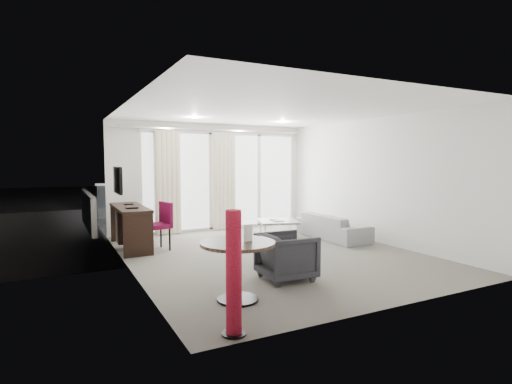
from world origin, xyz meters
name	(u,v)px	position (x,y,z in m)	size (l,w,h in m)	color
floor	(271,254)	(0.00, 0.00, 0.00)	(5.00, 6.00, 0.00)	#666257
ceiling	(271,111)	(0.00, 0.00, 2.60)	(5.00, 6.00, 0.00)	white
wall_left	(129,188)	(-2.50, 0.00, 1.30)	(0.00, 6.00, 2.60)	silver
wall_right	(375,180)	(2.50, 0.00, 1.30)	(0.00, 6.00, 2.60)	silver
wall_front	(399,197)	(0.00, -3.00, 1.30)	(5.00, 0.00, 2.60)	silver
window_panel	(223,181)	(0.30, 2.98, 1.20)	(4.00, 0.02, 2.38)	white
window_frame	(224,181)	(0.30, 2.97, 1.20)	(4.10, 0.06, 2.44)	white
curtain_left	(168,183)	(-1.15, 2.82, 1.20)	(0.60, 0.20, 2.38)	beige
curtain_right	(224,181)	(0.25, 2.82, 1.20)	(0.60, 0.20, 2.38)	beige
curtain_track	(214,130)	(0.00, 2.82, 2.45)	(4.80, 0.04, 0.04)	#B2B2B7
downlight_a	(195,118)	(-0.90, 1.60, 2.59)	(0.12, 0.12, 0.02)	#FFE0B2
downlight_b	(283,122)	(1.20, 1.60, 2.59)	(0.12, 0.12, 0.02)	#FFE0B2
desk	(130,227)	(-2.21, 1.69, 0.41)	(0.55, 1.75, 0.82)	black
tv	(118,180)	(-2.46, 1.45, 1.35)	(0.05, 0.80, 0.50)	black
desk_chair	(156,226)	(-1.81, 1.26, 0.46)	(0.50, 0.47, 0.92)	maroon
round_table	(238,271)	(-1.56, -1.95, 0.37)	(0.91, 0.91, 0.73)	#332519
menu_card	(248,242)	(-1.44, -1.99, 0.72)	(0.11, 0.02, 0.21)	white
red_lamp	(234,273)	(-2.00, -2.81, 0.62)	(0.25, 0.25, 1.24)	maroon
tub_armchair	(287,256)	(-0.56, -1.47, 0.34)	(0.72, 0.74, 0.67)	#27272C
coffee_table	(278,229)	(0.93, 1.33, 0.19)	(0.84, 0.84, 0.38)	gray
remote	(273,221)	(0.84, 1.41, 0.36)	(0.05, 0.17, 0.02)	black
magazine	(277,222)	(0.87, 1.26, 0.36)	(0.25, 0.31, 0.02)	gray
sofa	(333,226)	(1.91, 0.64, 0.27)	(1.84, 0.72, 0.54)	gray
terrace_slab	(203,222)	(0.30, 4.50, -0.06)	(5.60, 3.00, 0.12)	#4D4D50
rattan_chair_a	(223,206)	(0.76, 4.13, 0.41)	(0.56, 0.56, 0.82)	brown
rattan_chair_b	(268,204)	(2.24, 4.16, 0.41)	(0.56, 0.56, 0.83)	brown
rattan_table	(259,211)	(1.67, 3.67, 0.27)	(0.54, 0.54, 0.54)	brown
balustrade	(188,199)	(0.30, 5.95, 0.50)	(5.50, 0.06, 1.05)	#B2B2B7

